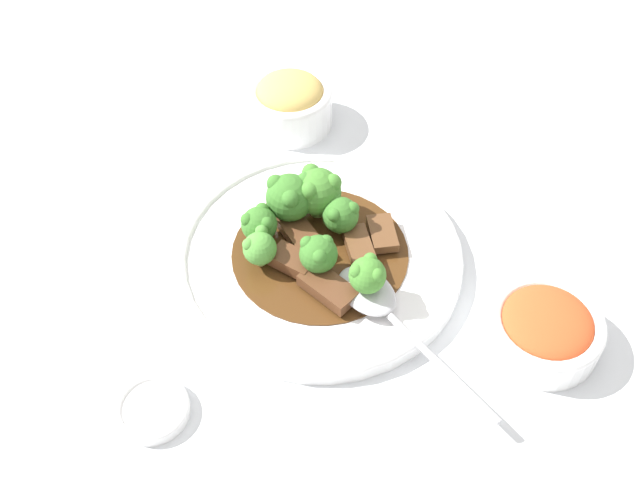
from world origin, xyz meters
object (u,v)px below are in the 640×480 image
(beef_strip_3, at_px, (361,252))
(broccoli_floret_5, at_px, (318,253))
(broccoli_floret_1, at_px, (341,214))
(side_bowl_appetizer, at_px, (290,102))
(main_plate, at_px, (320,255))
(broccoli_floret_2, at_px, (290,197))
(beef_strip_0, at_px, (383,234))
(broccoli_floret_3, at_px, (259,245))
(broccoli_floret_4, at_px, (317,191))
(serving_spoon, at_px, (376,300))
(broccoli_floret_6, at_px, (367,275))
(sauce_dish, at_px, (153,409))
(beef_strip_1, at_px, (328,288))
(beef_strip_2, at_px, (301,236))
(beef_strip_4, at_px, (293,261))
(broccoli_floret_0, at_px, (259,224))
(side_bowl_kimchi, at_px, (545,328))

(beef_strip_3, relative_size, broccoli_floret_5, 1.53)
(broccoli_floret_1, height_order, side_bowl_appetizer, side_bowl_appetizer)
(main_plate, relative_size, broccoli_floret_2, 5.24)
(beef_strip_0, bearing_deg, beef_strip_3, 31.98)
(broccoli_floret_2, bearing_deg, beef_strip_3, 128.66)
(broccoli_floret_3, bearing_deg, beef_strip_3, 166.69)
(broccoli_floret_4, distance_m, serving_spoon, 0.13)
(beef_strip_0, relative_size, broccoli_floret_6, 1.01)
(broccoli_floret_5, bearing_deg, sauce_dish, 29.48)
(beef_strip_1, distance_m, broccoli_floret_5, 0.03)
(beef_strip_3, distance_m, broccoli_floret_2, 0.09)
(broccoli_floret_4, xyz_separation_m, side_bowl_appetizer, (-0.01, -0.17, -0.02))
(main_plate, xyz_separation_m, broccoli_floret_2, (0.02, -0.05, 0.04))
(beef_strip_2, relative_size, beef_strip_3, 1.03)
(broccoli_floret_6, bearing_deg, serving_spoon, 112.41)
(beef_strip_2, distance_m, serving_spoon, 0.11)
(broccoli_floret_2, distance_m, sauce_dish, 0.25)
(broccoli_floret_2, relative_size, broccoli_floret_5, 1.24)
(sauce_dish, bearing_deg, beef_strip_4, -143.82)
(beef_strip_1, bearing_deg, broccoli_floret_6, 159.11)
(broccoli_floret_2, relative_size, sauce_dish, 0.85)
(broccoli_floret_0, bearing_deg, broccoli_floret_4, -163.47)
(broccoli_floret_4, height_order, side_bowl_kimchi, broccoli_floret_4)
(main_plate, bearing_deg, beef_strip_1, 83.01)
(broccoli_floret_1, relative_size, sauce_dish, 0.63)
(beef_strip_4, distance_m, broccoli_floret_1, 0.07)
(main_plate, xyz_separation_m, broccoli_floret_1, (-0.03, -0.02, 0.03))
(main_plate, relative_size, broccoli_floret_1, 7.13)
(beef_strip_3, height_order, serving_spoon, serving_spoon)
(broccoli_floret_2, height_order, side_bowl_kimchi, broccoli_floret_2)
(side_bowl_kimchi, bearing_deg, broccoli_floret_0, -38.40)
(broccoli_floret_0, distance_m, broccoli_floret_2, 0.04)
(broccoli_floret_0, xyz_separation_m, broccoli_floret_1, (-0.08, 0.01, 0.00))
(beef_strip_1, xyz_separation_m, side_bowl_kimchi, (-0.18, 0.10, -0.00))
(broccoli_floret_5, xyz_separation_m, side_bowl_kimchi, (-0.18, 0.12, -0.02))
(broccoli_floret_2, bearing_deg, broccoli_floret_1, 147.02)
(broccoli_floret_4, bearing_deg, broccoli_floret_0, 16.53)
(serving_spoon, height_order, side_bowl_appetizer, side_bowl_appetizer)
(serving_spoon, distance_m, side_bowl_kimchi, 0.16)
(broccoli_floret_6, bearing_deg, sauce_dish, 15.67)
(beef_strip_0, relative_size, broccoli_floret_5, 1.09)
(main_plate, height_order, side_bowl_kimchi, side_bowl_kimchi)
(beef_strip_1, bearing_deg, beef_strip_3, -141.78)
(beef_strip_1, xyz_separation_m, beef_strip_4, (0.02, -0.04, 0.00))
(broccoli_floret_4, height_order, broccoli_floret_6, broccoli_floret_4)
(beef_strip_3, xyz_separation_m, broccoli_floret_2, (0.06, -0.07, 0.03))
(side_bowl_kimchi, relative_size, side_bowl_appetizer, 1.06)
(broccoli_floret_3, bearing_deg, side_bowl_appetizer, -111.48)
(beef_strip_0, distance_m, side_bowl_kimchi, 0.18)
(beef_strip_0, relative_size, side_bowl_appetizer, 0.48)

